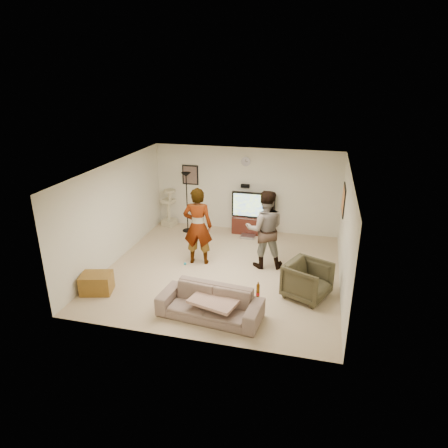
% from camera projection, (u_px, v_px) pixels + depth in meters
% --- Properties ---
extents(floor, '(5.50, 5.50, 0.02)m').
position_uv_depth(floor, '(223.00, 270.00, 9.63)').
color(floor, tan).
rests_on(floor, ground).
extents(ceiling, '(5.50, 5.50, 0.02)m').
position_uv_depth(ceiling, '(222.00, 168.00, 8.72)').
color(ceiling, silver).
rests_on(ceiling, wall_back).
extents(wall_back, '(5.50, 0.04, 2.50)m').
position_uv_depth(wall_back, '(245.00, 190.00, 11.66)').
color(wall_back, silver).
rests_on(wall_back, floor).
extents(wall_front, '(5.50, 0.04, 2.50)m').
position_uv_depth(wall_front, '(182.00, 278.00, 6.69)').
color(wall_front, silver).
rests_on(wall_front, floor).
extents(wall_left, '(0.04, 5.50, 2.50)m').
position_uv_depth(wall_left, '(115.00, 212.00, 9.80)').
color(wall_left, silver).
rests_on(wall_left, floor).
extents(wall_right, '(0.04, 5.50, 2.50)m').
position_uv_depth(wall_right, '(345.00, 233.00, 8.55)').
color(wall_right, silver).
rests_on(wall_right, floor).
extents(wall_clock, '(0.26, 0.04, 0.26)m').
position_uv_depth(wall_clock, '(246.00, 161.00, 11.33)').
color(wall_clock, white).
rests_on(wall_clock, wall_back).
extents(wall_speaker, '(0.25, 0.10, 0.10)m').
position_uv_depth(wall_speaker, '(245.00, 186.00, 11.56)').
color(wall_speaker, black).
rests_on(wall_speaker, wall_back).
extents(picture_back, '(0.42, 0.03, 0.52)m').
position_uv_depth(picture_back, '(190.00, 175.00, 11.91)').
color(picture_back, brown).
rests_on(picture_back, wall_back).
extents(picture_right, '(0.03, 0.78, 0.62)m').
position_uv_depth(picture_right, '(344.00, 200.00, 9.91)').
color(picture_right, '#DF8649').
rests_on(picture_right, wall_right).
extents(tv_stand, '(1.19, 0.45, 0.50)m').
position_uv_depth(tv_stand, '(253.00, 225.00, 11.74)').
color(tv_stand, '#3B1610').
rests_on(tv_stand, floor).
extents(console_box, '(0.40, 0.30, 0.07)m').
position_uv_depth(console_box, '(248.00, 236.00, 11.47)').
color(console_box, '#A9AAB7').
rests_on(console_box, floor).
extents(tv, '(1.27, 0.08, 0.76)m').
position_uv_depth(tv, '(253.00, 205.00, 11.51)').
color(tv, black).
rests_on(tv, tv_stand).
extents(tv_screen, '(1.17, 0.01, 0.66)m').
position_uv_depth(tv_screen, '(253.00, 206.00, 11.47)').
color(tv_screen, '#BDE442').
rests_on(tv_screen, tv).
extents(floor_lamp, '(0.32, 0.32, 1.80)m').
position_uv_depth(floor_lamp, '(187.00, 203.00, 11.65)').
color(floor_lamp, black).
rests_on(floor_lamp, floor).
extents(cat_tree, '(0.46, 0.46, 1.18)m').
position_uv_depth(cat_tree, '(168.00, 208.00, 12.20)').
color(cat_tree, '#BCB392').
rests_on(cat_tree, floor).
extents(person_left, '(0.77, 0.56, 1.95)m').
position_uv_depth(person_left, '(198.00, 226.00, 9.65)').
color(person_left, '#B2B2B2').
rests_on(person_left, floor).
extents(person_right, '(1.08, 0.92, 1.94)m').
position_uv_depth(person_right, '(265.00, 229.00, 9.49)').
color(person_right, '#306599').
rests_on(person_right, floor).
extents(sofa, '(2.10, 1.00, 0.59)m').
position_uv_depth(sofa, '(210.00, 303.00, 7.69)').
color(sofa, '#79645A').
rests_on(sofa, floor).
extents(throw_blanket, '(1.05, 0.91, 0.06)m').
position_uv_depth(throw_blanket, '(215.00, 299.00, 7.62)').
color(throw_blanket, '#CF9F8B').
rests_on(throw_blanket, sofa).
extents(beer_bottle, '(0.06, 0.06, 0.25)m').
position_uv_depth(beer_bottle, '(258.00, 290.00, 7.32)').
color(beer_bottle, '#5F3406').
rests_on(beer_bottle, sofa).
extents(armchair, '(1.13, 1.12, 0.79)m').
position_uv_depth(armchair, '(307.00, 280.00, 8.33)').
color(armchair, '#3B3724').
rests_on(armchair, floor).
extents(side_table, '(0.75, 0.63, 0.43)m').
position_uv_depth(side_table, '(97.00, 283.00, 8.58)').
color(side_table, brown).
rests_on(side_table, floor).
extents(toy_ball, '(0.07, 0.07, 0.07)m').
position_uv_depth(toy_ball, '(185.00, 264.00, 9.85)').
color(toy_ball, teal).
rests_on(toy_ball, floor).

